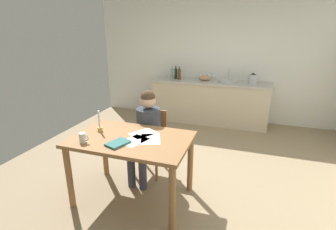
% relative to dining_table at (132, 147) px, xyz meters
% --- Properties ---
extents(ground_plane, '(5.20, 5.20, 0.04)m').
position_rel_dining_table_xyz_m(ground_plane, '(0.37, 0.69, -0.69)').
color(ground_plane, '#937F60').
extents(wall_back, '(5.20, 0.12, 2.60)m').
position_rel_dining_table_xyz_m(wall_back, '(0.37, 3.29, 0.63)').
color(wall_back, silver).
rests_on(wall_back, ground).
extents(kitchen_counter, '(2.45, 0.64, 0.90)m').
position_rel_dining_table_xyz_m(kitchen_counter, '(0.37, 2.93, -0.22)').
color(kitchen_counter, beige).
rests_on(kitchen_counter, ground).
extents(dining_table, '(1.32, 0.85, 0.79)m').
position_rel_dining_table_xyz_m(dining_table, '(0.00, 0.00, 0.00)').
color(dining_table, olive).
rests_on(dining_table, ground).
extents(chair_at_table, '(0.41, 0.41, 0.88)m').
position_rel_dining_table_xyz_m(chair_at_table, '(-0.03, 0.66, -0.18)').
color(chair_at_table, olive).
rests_on(chair_at_table, ground).
extents(person_seated, '(0.33, 0.60, 1.19)m').
position_rel_dining_table_xyz_m(person_seated, '(-0.04, 0.52, 0.01)').
color(person_seated, '#333842').
rests_on(person_seated, ground).
extents(coffee_mug, '(0.11, 0.07, 0.11)m').
position_rel_dining_table_xyz_m(coffee_mug, '(-0.43, -0.28, 0.17)').
color(coffee_mug, white).
rests_on(coffee_mug, dining_table).
extents(candlestick, '(0.06, 0.06, 0.26)m').
position_rel_dining_table_xyz_m(candlestick, '(-0.43, 0.05, 0.19)').
color(candlestick, gold).
rests_on(candlestick, dining_table).
extents(book_magazine, '(0.24, 0.28, 0.02)m').
position_rel_dining_table_xyz_m(book_magazine, '(-0.05, -0.20, 0.13)').
color(book_magazine, '#2E6664').
rests_on(book_magazine, dining_table).
extents(paper_letter, '(0.30, 0.35, 0.00)m').
position_rel_dining_table_xyz_m(paper_letter, '(0.22, 0.03, 0.12)').
color(paper_letter, white).
rests_on(paper_letter, dining_table).
extents(paper_bill, '(0.33, 0.36, 0.00)m').
position_rel_dining_table_xyz_m(paper_bill, '(0.08, 0.15, 0.12)').
color(paper_bill, white).
rests_on(paper_bill, dining_table).
extents(paper_envelope, '(0.30, 0.35, 0.00)m').
position_rel_dining_table_xyz_m(paper_envelope, '(0.07, -0.06, 0.12)').
color(paper_envelope, white).
rests_on(paper_envelope, dining_table).
extents(sink_unit, '(0.36, 0.36, 0.24)m').
position_rel_dining_table_xyz_m(sink_unit, '(0.74, 2.94, 0.25)').
color(sink_unit, '#B2B7BC').
rests_on(sink_unit, kitchen_counter).
extents(bottle_oil, '(0.06, 0.06, 0.25)m').
position_rel_dining_table_xyz_m(bottle_oil, '(-0.47, 2.96, 0.34)').
color(bottle_oil, '#8C999E').
rests_on(bottle_oil, kitchen_counter).
extents(bottle_vinegar, '(0.06, 0.06, 0.28)m').
position_rel_dining_table_xyz_m(bottle_vinegar, '(-0.37, 2.94, 0.35)').
color(bottle_vinegar, black).
rests_on(bottle_vinegar, kitchen_counter).
extents(bottle_wine_red, '(0.07, 0.07, 0.27)m').
position_rel_dining_table_xyz_m(bottle_wine_red, '(-0.28, 2.90, 0.35)').
color(bottle_wine_red, '#593319').
rests_on(bottle_wine_red, kitchen_counter).
extents(mixing_bowl, '(0.24, 0.24, 0.11)m').
position_rel_dining_table_xyz_m(mixing_bowl, '(0.25, 2.97, 0.28)').
color(mixing_bowl, tan).
rests_on(mixing_bowl, kitchen_counter).
extents(stovetop_kettle, '(0.18, 0.18, 0.22)m').
position_rel_dining_table_xyz_m(stovetop_kettle, '(1.22, 2.93, 0.33)').
color(stovetop_kettle, '#B7BABF').
rests_on(stovetop_kettle, kitchen_counter).
extents(wine_glass_near_sink, '(0.07, 0.07, 0.15)m').
position_rel_dining_table_xyz_m(wine_glass_near_sink, '(0.42, 3.08, 0.34)').
color(wine_glass_near_sink, silver).
rests_on(wine_glass_near_sink, kitchen_counter).
extents(wine_glass_by_kettle, '(0.07, 0.07, 0.15)m').
position_rel_dining_table_xyz_m(wine_glass_by_kettle, '(0.33, 3.08, 0.34)').
color(wine_glass_by_kettle, silver).
rests_on(wine_glass_by_kettle, kitchen_counter).
extents(wine_glass_back_left, '(0.07, 0.07, 0.15)m').
position_rel_dining_table_xyz_m(wine_glass_back_left, '(0.24, 3.08, 0.34)').
color(wine_glass_back_left, silver).
rests_on(wine_glass_back_left, kitchen_counter).
extents(wine_glass_back_right, '(0.07, 0.07, 0.15)m').
position_rel_dining_table_xyz_m(wine_glass_back_right, '(0.14, 3.08, 0.34)').
color(wine_glass_back_right, silver).
rests_on(wine_glass_back_right, kitchen_counter).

